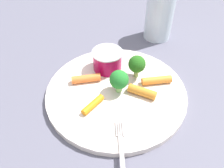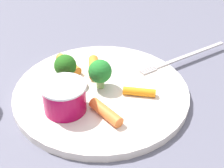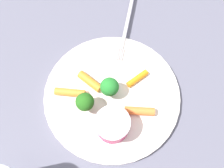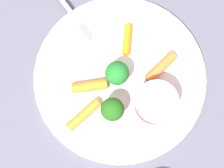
% 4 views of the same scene
% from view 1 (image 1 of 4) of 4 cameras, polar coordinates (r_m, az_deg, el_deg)
% --- Properties ---
extents(ground_plane, '(2.40, 2.40, 0.00)m').
position_cam_1_polar(ground_plane, '(0.45, 1.00, -2.59)').
color(ground_plane, '#5A596A').
extents(plate, '(0.26, 0.26, 0.01)m').
position_cam_1_polar(plate, '(0.44, 1.01, -2.05)').
color(plate, silver).
rests_on(plate, ground_plane).
extents(sauce_cup, '(0.06, 0.06, 0.04)m').
position_cam_1_polar(sauce_cup, '(0.47, -1.14, 5.84)').
color(sauce_cup, '#9F073D').
rests_on(sauce_cup, plate).
extents(broccoli_floret_0, '(0.03, 0.03, 0.05)m').
position_cam_1_polar(broccoli_floret_0, '(0.45, 6.09, 4.77)').
color(broccoli_floret_0, '#86A962').
rests_on(broccoli_floret_0, plate).
extents(broccoli_floret_1, '(0.04, 0.04, 0.05)m').
position_cam_1_polar(broccoli_floret_1, '(0.42, 1.71, 0.92)').
color(broccoli_floret_1, '#8AC36C').
rests_on(broccoli_floret_1, plate).
extents(carrot_stick_0, '(0.04, 0.06, 0.01)m').
position_cam_1_polar(carrot_stick_0, '(0.46, 10.81, 0.90)').
color(carrot_stick_0, orange).
rests_on(carrot_stick_0, plate).
extents(carrot_stick_1, '(0.05, 0.03, 0.01)m').
position_cam_1_polar(carrot_stick_1, '(0.41, -4.68, -5.03)').
color(carrot_stick_1, orange).
rests_on(carrot_stick_1, plate).
extents(carrot_stick_2, '(0.03, 0.05, 0.02)m').
position_cam_1_polar(carrot_stick_2, '(0.43, 7.33, -1.92)').
color(carrot_stick_2, orange).
rests_on(carrot_stick_2, plate).
extents(carrot_stick_3, '(0.04, 0.06, 0.02)m').
position_cam_1_polar(carrot_stick_3, '(0.45, -6.34, 1.31)').
color(carrot_stick_3, orange).
rests_on(carrot_stick_3, plate).
extents(drinking_glass, '(0.07, 0.07, 0.11)m').
position_cam_1_polar(drinking_glass, '(0.59, 11.47, 16.05)').
color(drinking_glass, silver).
rests_on(drinking_glass, ground_plane).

